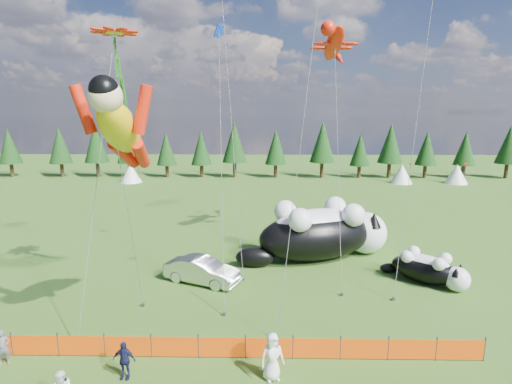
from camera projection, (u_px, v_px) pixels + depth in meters
ground at (228, 322)px, 19.91m from camera, size 160.00×160.00×0.00m
safety_fence at (222, 347)px, 16.87m from camera, size 22.06×0.06×1.10m
tree_line at (253, 152)px, 63.24m from camera, size 90.00×4.00×8.00m
festival_tents at (327, 174)px, 58.64m from camera, size 50.00×3.20×2.80m
cat_large at (323, 232)px, 28.25m from camera, size 11.11×6.69×4.15m
cat_small at (428, 269)px, 24.26m from camera, size 4.49×4.11×1.96m
car at (202, 270)px, 24.37m from camera, size 4.97×3.33×1.55m
spectator_a at (3, 347)px, 16.40m from camera, size 0.66×0.58×1.53m
spectator_c at (124, 360)px, 15.55m from camera, size 0.94×0.53×1.55m
spectator_e at (272, 357)px, 15.47m from camera, size 1.09×0.89×1.93m
superhero_kite at (120, 128)px, 16.65m from camera, size 5.12×5.83×12.08m
gecko_kite at (334, 44)px, 28.41m from camera, size 3.37×12.19×17.40m
flower_kite at (114, 36)px, 20.17m from camera, size 2.65×6.80×15.12m
diamond_kite_a at (219, 44)px, 24.16m from camera, size 1.22×7.47×16.50m
diamond_kite_c at (318, 2)px, 17.41m from camera, size 2.35×2.73×16.50m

